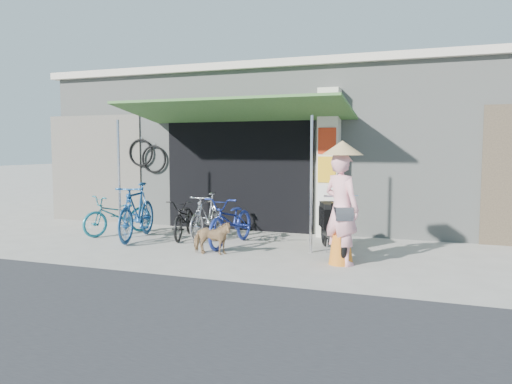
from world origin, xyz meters
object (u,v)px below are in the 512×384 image
(bike_navy, at_px, (232,221))
(moped, at_px, (332,225))
(bike_blue, at_px, (137,211))
(bike_silver, at_px, (207,216))
(bike_black, at_px, (185,219))
(street_dog, at_px, (212,238))
(bike_teal, at_px, (118,215))
(nun, at_px, (342,204))

(bike_navy, height_order, moped, moped)
(bike_blue, relative_size, bike_silver, 1.22)
(bike_black, height_order, moped, moped)
(street_dog, height_order, moped, moped)
(bike_navy, relative_size, street_dog, 2.55)
(moped, bearing_deg, bike_black, 149.14)
(bike_teal, distance_m, nun, 5.01)
(bike_black, height_order, bike_navy, bike_navy)
(street_dog, bearing_deg, bike_black, 33.46)
(moped, bearing_deg, street_dog, 179.99)
(bike_blue, xyz_separation_m, bike_black, (0.81, 0.46, -0.16))
(bike_navy, bearing_deg, nun, -18.06)
(bike_teal, xyz_separation_m, bike_navy, (2.68, -0.26, 0.04))
(moped, bearing_deg, bike_silver, 145.04)
(bike_black, distance_m, nun, 3.61)
(bike_silver, distance_m, nun, 3.25)
(street_dog, xyz_separation_m, moped, (1.90, 0.78, 0.20))
(bike_teal, distance_m, bike_blue, 0.78)
(bike_blue, bearing_deg, street_dog, -33.82)
(moped, bearing_deg, nun, -90.80)
(bike_black, xyz_separation_m, street_dog, (1.18, -1.24, -0.10))
(bike_teal, distance_m, bike_silver, 1.95)
(bike_teal, distance_m, bike_black, 1.50)
(bike_silver, bearing_deg, bike_black, -163.96)
(bike_teal, height_order, bike_black, bike_teal)
(moped, relative_size, nun, 0.94)
(bike_silver, height_order, street_dog, bike_silver)
(bike_blue, xyz_separation_m, bike_silver, (1.25, 0.59, -0.10))
(bike_blue, xyz_separation_m, bike_navy, (1.99, 0.09, -0.10))
(street_dog, xyz_separation_m, nun, (2.18, 0.06, 0.65))
(bike_teal, relative_size, bike_blue, 0.85)
(nun, bearing_deg, bike_teal, 18.62)
(bike_navy, distance_m, moped, 1.91)
(bike_navy, relative_size, nun, 0.91)
(bike_teal, relative_size, nun, 0.83)
(bike_teal, height_order, bike_navy, bike_navy)
(bike_teal, xyz_separation_m, bike_silver, (1.93, 0.24, 0.04))
(bike_navy, bearing_deg, bike_blue, -175.08)
(moped, bearing_deg, bike_teal, 153.23)
(bike_teal, bearing_deg, street_dog, 1.46)
(bike_silver, bearing_deg, bike_navy, -34.58)
(bike_silver, bearing_deg, bike_teal, -173.68)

